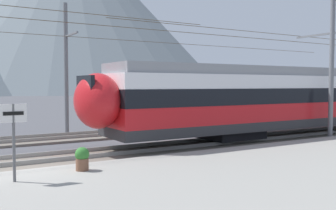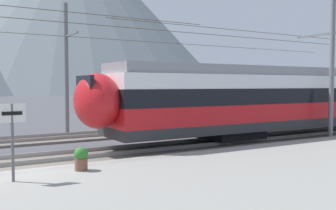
% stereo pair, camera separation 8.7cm
% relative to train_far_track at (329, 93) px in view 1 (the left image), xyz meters
% --- Properties ---
extents(ground_plane, '(400.00, 400.00, 0.00)m').
position_rel_train_far_track_xyz_m(ground_plane, '(-25.62, -7.27, -2.23)').
color(ground_plane, '#4C4C51').
extents(track_near, '(120.00, 3.00, 0.28)m').
position_rel_train_far_track_xyz_m(track_near, '(-25.62, -5.72, -2.17)').
color(track_near, '#6B6359').
rests_on(track_near, ground).
extents(train_far_track, '(34.30, 2.96, 4.27)m').
position_rel_train_far_track_xyz_m(train_far_track, '(0.00, 0.00, 0.00)').
color(train_far_track, '#2D2D30').
rests_on(train_far_track, track_far).
extents(catenary_mast_mid, '(38.68, 2.39, 8.22)m').
position_rel_train_far_track_xyz_m(catenary_mast_mid, '(-10.54, -7.68, 2.00)').
color(catenary_mast_mid, slate).
rests_on(catenary_mast_mid, ground).
extents(catenary_mast_far_side, '(38.68, 2.36, 7.70)m').
position_rel_train_far_track_xyz_m(catenary_mast_far_side, '(-21.40, 1.91, 1.78)').
color(catenary_mast_far_side, slate).
rests_on(catenary_mast_far_side, ground).
extents(platform_sign, '(0.70, 0.08, 2.11)m').
position_rel_train_far_track_xyz_m(platform_sign, '(-26.19, -9.49, -0.38)').
color(platform_sign, '#59595B').
rests_on(platform_sign, platform_slab).
extents(potted_plant_platform_edge, '(0.43, 0.43, 0.72)m').
position_rel_train_far_track_xyz_m(potted_plant_platform_edge, '(-24.17, -9.10, -1.54)').
color(potted_plant_platform_edge, brown).
rests_on(potted_plant_platform_edge, platform_slab).
extents(mountain_central_peak, '(130.19, 130.19, 69.81)m').
position_rel_train_far_track_xyz_m(mountain_central_peak, '(21.57, 141.95, 32.67)').
color(mountain_central_peak, slate).
rests_on(mountain_central_peak, ground).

